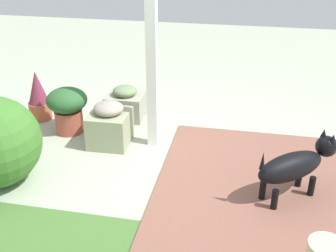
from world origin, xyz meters
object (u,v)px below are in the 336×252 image
Objects in this scene: terracotta_pot_spiky at (38,97)px; terracotta_pot_broad at (68,107)px; dog at (296,165)px; stone_planter_near at (110,125)px; stone_planter_nearest at (125,104)px; porch_pillar at (152,46)px.

terracotta_pot_broad is at bearing 152.55° from terracotta_pot_spiky.
terracotta_pot_broad is 0.73× the size of dog.
terracotta_pot_spiky is 0.84× the size of dog.
stone_planter_near is 0.67× the size of dog.
terracotta_pot_broad reaches higher than stone_planter_near.
stone_planter_nearest is 0.70m from terracotta_pot_broad.
porch_pillar is 4.09× the size of terracotta_pot_broad.
stone_planter_near reaches higher than stone_planter_nearest.
stone_planter_near is 1.91m from dog.
stone_planter_nearest is at bearing -33.99° from dog.
terracotta_pot_spiky is (1.00, -0.41, 0.07)m from stone_planter_near.
terracotta_pot_spiky is 1.15× the size of terracotta_pot_broad.
dog is (-2.81, 1.01, 0.04)m from terracotta_pot_spiky.
dog reaches higher than terracotta_pot_broad.
stone_planter_nearest is at bearing -87.86° from stone_planter_near.
porch_pillar is 2.97× the size of dog.
porch_pillar is at bearing -26.44° from dog.
stone_planter_nearest is (0.47, -0.56, -0.87)m from porch_pillar.
stone_planter_near is 0.92× the size of terracotta_pot_broad.
stone_planter_near is at bearing 10.64° from porch_pillar.
terracotta_pot_broad is at bearing -17.44° from stone_planter_near.
dog is (-1.36, 0.68, -0.73)m from porch_pillar.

